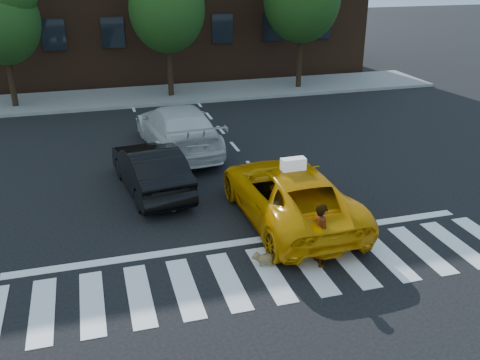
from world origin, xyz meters
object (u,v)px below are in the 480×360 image
object	(u,v)px
tree_left	(1,12)
white_suv	(178,128)
woman	(321,235)
dog	(264,258)
black_sedan	(151,168)
taxi	(289,194)

from	to	relation	value
tree_left	white_suv	distance (m)	10.85
woman	dog	size ratio (longest dim) A/B	2.62
tree_left	black_sedan	size ratio (longest dim) A/B	1.44
taxi	black_sedan	distance (m)	4.55
taxi	dog	world-z (taller)	taxi
dog	tree_left	bearing A→B (deg)	127.54
tree_left	black_sedan	distance (m)	13.03
black_sedan	white_suv	bearing A→B (deg)	-120.26
black_sedan	white_suv	xyz separation A→B (m)	(1.47, 3.50, 0.12)
tree_left	white_suv	size ratio (longest dim) A/B	1.10
black_sedan	dog	bearing A→B (deg)	103.55
taxi	white_suv	world-z (taller)	white_suv
white_suv	dog	distance (m)	8.68
black_sedan	dog	distance (m)	5.53
tree_left	dog	size ratio (longest dim) A/B	10.76
black_sedan	white_suv	size ratio (longest dim) A/B	0.76
white_suv	dog	size ratio (longest dim) A/B	9.79
tree_left	dog	world-z (taller)	tree_left
taxi	dog	bearing A→B (deg)	54.70
taxi	white_suv	distance (m)	6.81
black_sedan	white_suv	distance (m)	3.80
tree_left	dog	bearing A→B (deg)	-67.33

